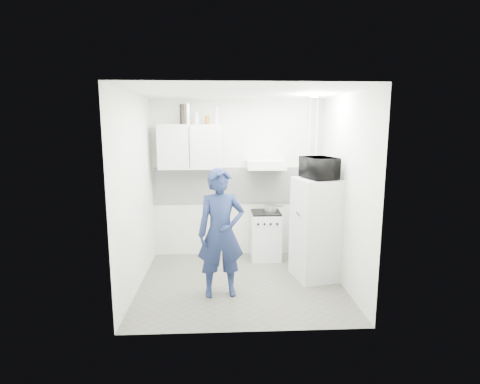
{
  "coord_description": "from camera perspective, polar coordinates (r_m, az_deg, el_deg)",
  "views": [
    {
      "loc": [
        -0.26,
        -4.93,
        2.18
      ],
      "look_at": [
        0.0,
        0.3,
        1.25
      ],
      "focal_mm": 28.0,
      "sensor_mm": 36.0,
      "label": 1
    }
  ],
  "objects": [
    {
      "name": "bottle_c",
      "position": [
        6.04,
        -8.81,
        11.63
      ],
      "size": [
        0.08,
        0.08,
        0.31
      ],
      "primitive_type": "cylinder",
      "color": "black",
      "rests_on": "upper_cabinet"
    },
    {
      "name": "range_hood",
      "position": [
        6.0,
        3.95,
        4.21
      ],
      "size": [
        0.6,
        0.5,
        0.14
      ],
      "primitive_type": "cube",
      "color": "white",
      "rests_on": "wall_back"
    },
    {
      "name": "upper_cabinet",
      "position": [
        6.03,
        -7.58,
        6.85
      ],
      "size": [
        1.0,
        0.35,
        0.7
      ],
      "primitive_type": "cube",
      "color": "silver",
      "rests_on": "wall_back"
    },
    {
      "name": "bottle_e",
      "position": [
        6.01,
        -3.61,
        11.58
      ],
      "size": [
        0.07,
        0.07,
        0.28
      ],
      "primitive_type": "cylinder",
      "color": "#B2B7BC",
      "rests_on": "upper_cabinet"
    },
    {
      "name": "stove_top",
      "position": [
        6.13,
        3.96,
        -3.13
      ],
      "size": [
        0.46,
        0.46,
        0.03
      ],
      "primitive_type": "cube",
      "color": "black",
      "rests_on": "stove"
    },
    {
      "name": "saucepan",
      "position": [
        6.13,
        4.62,
        -2.48
      ],
      "size": [
        0.2,
        0.2,
        0.11
      ],
      "primitive_type": "cylinder",
      "color": "silver",
      "rests_on": "stove_top"
    },
    {
      "name": "wall_back",
      "position": [
        6.25,
        -0.45,
        1.97
      ],
      "size": [
        2.8,
        0.0,
        2.8
      ],
      "primitive_type": "plane",
      "rotation": [
        1.57,
        0.0,
        0.0
      ],
      "color": "white",
      "rests_on": "floor"
    },
    {
      "name": "microwave",
      "position": [
        5.31,
        12.0,
        3.61
      ],
      "size": [
        0.62,
        0.5,
        0.3
      ],
      "primitive_type": "imported",
      "rotation": [
        0.0,
        0.0,
        1.84
      ],
      "color": "black",
      "rests_on": "fridge"
    },
    {
      "name": "bottle_d",
      "position": [
        6.03,
        -7.99,
        11.66
      ],
      "size": [
        0.07,
        0.07,
        0.32
      ],
      "primitive_type": "cylinder",
      "color": "silver",
      "rests_on": "upper_cabinet"
    },
    {
      "name": "person",
      "position": [
        4.79,
        -2.92,
        -6.28
      ],
      "size": [
        0.65,
        0.47,
        1.66
      ],
      "primitive_type": "imported",
      "rotation": [
        0.0,
        0.0,
        0.13
      ],
      "color": "#1A254A",
      "rests_on": "floor"
    },
    {
      "name": "wall_left",
      "position": [
        5.14,
        -15.66,
        -0.17
      ],
      "size": [
        0.0,
        2.6,
        2.6
      ],
      "primitive_type": "plane",
      "rotation": [
        1.57,
        0.0,
        1.57
      ],
      "color": "white",
      "rests_on": "floor"
    },
    {
      "name": "ceiling_spot_fixture",
      "position": [
        5.3,
        11.24,
        14.11
      ],
      "size": [
        0.1,
        0.1,
        0.02
      ],
      "primitive_type": "cylinder",
      "color": "white",
      "rests_on": "ceiling"
    },
    {
      "name": "stove",
      "position": [
        6.24,
        3.92,
        -6.69
      ],
      "size": [
        0.48,
        0.48,
        0.77
      ],
      "primitive_type": "cube",
      "color": "white",
      "rests_on": "floor"
    },
    {
      "name": "pipe_b",
      "position": [
        6.33,
        10.32,
        1.91
      ],
      "size": [
        0.04,
        0.04,
        2.6
      ],
      "primitive_type": "cylinder",
      "color": "white",
      "rests_on": "floor"
    },
    {
      "name": "wall_right",
      "position": [
        5.27,
        15.51,
        0.1
      ],
      "size": [
        0.0,
        2.6,
        2.6
      ],
      "primitive_type": "plane",
      "rotation": [
        1.57,
        0.0,
        -1.57
      ],
      "color": "white",
      "rests_on": "floor"
    },
    {
      "name": "pipe_a",
      "position": [
        6.36,
        11.37,
        1.91
      ],
      "size": [
        0.05,
        0.05,
        2.6
      ],
      "primitive_type": "cylinder",
      "color": "white",
      "rests_on": "floor"
    },
    {
      "name": "ceiling",
      "position": [
        4.95,
        0.15,
        14.94
      ],
      "size": [
        2.8,
        2.8,
        0.0
      ],
      "primitive_type": "plane",
      "color": "white",
      "rests_on": "wall_back"
    },
    {
      "name": "backsplash",
      "position": [
        6.25,
        -0.45,
        1.05
      ],
      "size": [
        2.74,
        0.03,
        0.6
      ],
      "primitive_type": "cube",
      "color": "white",
      "rests_on": "wall_back"
    },
    {
      "name": "canister_a",
      "position": [
        6.02,
        -6.62,
        11.06
      ],
      "size": [
        0.07,
        0.07,
        0.18
      ],
      "primitive_type": "cylinder",
      "color": "#B2B7BC",
      "rests_on": "upper_cabinet"
    },
    {
      "name": "canister_b",
      "position": [
        6.01,
        -5.02,
        10.89
      ],
      "size": [
        0.07,
        0.07,
        0.14
      ],
      "primitive_type": "cylinder",
      "color": "brown",
      "rests_on": "upper_cabinet"
    },
    {
      "name": "fridge",
      "position": [
        5.48,
        11.67,
        -5.54
      ],
      "size": [
        0.72,
        0.72,
        1.45
      ],
      "primitive_type": "cube",
      "rotation": [
        0.0,
        0.0,
        0.21
      ],
      "color": "silver",
      "rests_on": "floor"
    },
    {
      "name": "floor",
      "position": [
        5.4,
        0.13,
        -13.76
      ],
      "size": [
        2.8,
        2.8,
        0.0
      ],
      "primitive_type": "plane",
      "color": "#54534B",
      "rests_on": "ground"
    }
  ]
}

